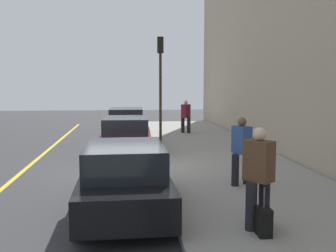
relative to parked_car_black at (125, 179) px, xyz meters
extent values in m
plane|color=#333335|center=(4.76, 0.03, -0.76)|extent=(56.00, 56.00, 0.00)
cube|color=gray|center=(4.76, -3.27, -0.68)|extent=(28.00, 4.60, 0.15)
cube|color=gold|center=(4.76, 3.23, -0.75)|extent=(28.00, 0.14, 0.01)
cube|color=white|center=(5.95, -0.67, -0.65)|extent=(7.38, 0.56, 0.22)
cylinder|color=black|center=(1.35, 0.87, -0.44)|extent=(0.64, 0.23, 0.64)
cylinder|color=black|center=(1.39, -0.81, -0.44)|extent=(0.64, 0.23, 0.64)
cylinder|color=black|center=(-1.27, 0.81, -0.44)|extent=(0.64, 0.23, 0.64)
cylinder|color=black|center=(-1.23, -0.87, -0.44)|extent=(0.64, 0.23, 0.64)
cube|color=black|center=(0.06, 0.00, -0.16)|extent=(4.27, 1.89, 0.64)
cube|color=black|center=(-0.15, 0.00, 0.46)|extent=(2.23, 1.65, 0.60)
cylinder|color=black|center=(7.83, 0.80, -0.44)|extent=(0.65, 0.24, 0.64)
cylinder|color=black|center=(7.78, -0.88, -0.44)|extent=(0.65, 0.24, 0.64)
cylinder|color=black|center=(5.29, 0.87, -0.44)|extent=(0.65, 0.24, 0.64)
cylinder|color=black|center=(5.24, -0.81, -0.44)|extent=(0.65, 0.24, 0.64)
cube|color=maroon|center=(6.54, -0.01, -0.16)|extent=(4.15, 1.92, 0.64)
cube|color=black|center=(6.33, 0.00, 0.46)|extent=(2.18, 1.66, 0.60)
cylinder|color=black|center=(13.28, 0.81, -0.44)|extent=(0.65, 0.24, 0.64)
cylinder|color=black|center=(13.24, -0.87, -0.44)|extent=(0.65, 0.24, 0.64)
cylinder|color=black|center=(10.51, 0.88, -0.44)|extent=(0.65, 0.24, 0.64)
cylinder|color=black|center=(10.47, -0.80, -0.44)|extent=(0.65, 0.24, 0.64)
cube|color=white|center=(11.87, 0.00, -0.16)|extent=(4.51, 1.91, 0.64)
cube|color=black|center=(11.65, 0.01, 0.46)|extent=(2.36, 1.66, 0.60)
cylinder|color=black|center=(12.24, -3.23, -0.20)|extent=(0.19, 0.19, 0.81)
cylinder|color=black|center=(12.50, -2.95, -0.20)|extent=(0.19, 0.19, 0.81)
cube|color=maroon|center=(12.37, -3.09, 0.55)|extent=(0.54, 0.53, 0.69)
sphere|color=beige|center=(12.37, -3.09, 1.01)|extent=(0.22, 0.22, 0.22)
cylinder|color=black|center=(-1.55, -2.25, -0.17)|extent=(0.20, 0.20, 0.86)
cylinder|color=black|center=(-1.31, -2.58, -0.17)|extent=(0.20, 0.20, 0.86)
cube|color=brown|center=(-1.43, -2.41, 0.63)|extent=(0.59, 0.55, 0.74)
sphere|color=beige|center=(-1.43, -2.41, 1.11)|extent=(0.24, 0.24, 0.24)
cylinder|color=black|center=(1.65, -3.15, -0.20)|extent=(0.19, 0.19, 0.82)
cylinder|color=black|center=(1.50, -2.79, -0.20)|extent=(0.19, 0.19, 0.82)
cube|color=#335193|center=(1.57, -2.97, 0.57)|extent=(0.55, 0.47, 0.70)
sphere|color=brown|center=(1.57, -2.97, 1.03)|extent=(0.23, 0.23, 0.23)
cylinder|color=#2D2D19|center=(9.33, -1.51, 1.35)|extent=(0.12, 0.12, 3.91)
cube|color=black|center=(9.33, -1.51, 3.66)|extent=(0.26, 0.26, 0.70)
sphere|color=red|center=(9.48, -1.51, 3.87)|extent=(0.14, 0.14, 0.14)
sphere|color=orange|center=(9.48, -1.51, 3.65)|extent=(0.14, 0.14, 0.14)
sphere|color=green|center=(9.48, -1.51, 3.43)|extent=(0.14, 0.14, 0.14)
cube|color=black|center=(-1.83, -2.39, -0.36)|extent=(0.34, 0.22, 0.49)
cylinder|color=#4C4C4C|center=(-1.83, -2.39, 0.07)|extent=(0.03, 0.03, 0.36)
camera|label=1|loc=(-8.25, -0.10, 2.01)|focal=42.59mm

